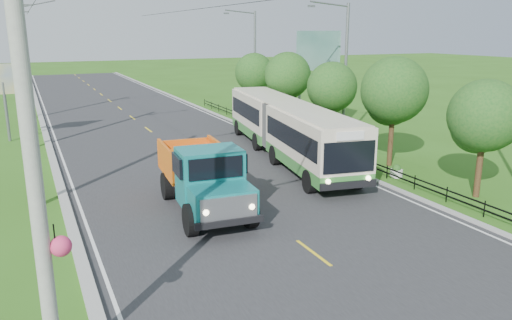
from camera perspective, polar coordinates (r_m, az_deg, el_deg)
ground at (r=17.24m, az=6.57°, el=-10.52°), size 240.00×240.00×0.00m
road at (r=35.03m, az=-10.71°, el=2.29°), size 14.00×120.00×0.02m
curb_left at (r=34.03m, az=-22.52°, el=1.18°), size 0.40×120.00×0.15m
curb_right at (r=37.37m, az=-0.04°, el=3.37°), size 0.30×120.00×0.10m
edge_line_left at (r=34.07m, az=-21.59°, el=1.19°), size 0.12×120.00×0.00m
edge_line_right at (r=37.17m, az=-0.74°, el=3.27°), size 0.12×120.00×0.00m
centre_dash at (r=17.23m, az=6.57°, el=-10.46°), size 0.12×2.20×0.00m
railing_right at (r=32.51m, az=5.79°, el=2.06°), size 0.04×40.00×0.60m
pole_nearest at (r=10.51m, az=-23.93°, el=0.42°), size 3.51×0.44×10.00m
pole_near at (r=22.35m, az=-24.96°, el=7.59°), size 3.51×0.32×10.00m
pole_mid at (r=34.32m, az=-25.22°, el=9.52°), size 3.51×0.32×10.00m
pole_far at (r=46.30m, az=-25.34°, el=10.46°), size 3.51×0.32×10.00m
tree_second at (r=24.10m, az=24.51°, el=4.25°), size 3.18×3.26×5.30m
tree_third at (r=28.25m, az=15.39°, el=7.32°), size 3.60×3.62×6.00m
tree_fourth at (r=33.07m, az=8.61°, el=7.95°), size 3.24×3.31×5.40m
tree_fifth at (r=38.16m, az=3.61°, el=9.35°), size 3.48×3.52×5.80m
tree_back at (r=43.53m, az=-0.22°, el=9.74°), size 3.30×3.36×5.50m
streetlight_mid at (r=33.27m, az=9.98°, el=10.22°), size 3.02×0.20×9.07m
streetlight_far at (r=45.45m, az=-0.31°, el=11.53°), size 3.02×0.20×9.07m
planter_near at (r=26.55m, az=15.74°, el=-1.30°), size 0.64×0.64×0.67m
planter_mid at (r=32.82m, az=6.69°, el=2.12°), size 0.64×0.64×0.67m
planter_far at (r=39.71m, az=0.64°, el=4.38°), size 0.64×0.64×0.67m
billboard_left at (r=37.42m, az=-26.95°, el=7.74°), size 3.00×0.20×5.20m
billboard_right at (r=39.16m, az=6.95°, el=11.59°), size 0.24×6.00×7.30m
bus at (r=29.37m, az=3.50°, el=4.00°), size 5.29×16.79×3.20m
dump_truck at (r=20.56m, az=-6.00°, el=-1.52°), size 3.09×6.98×2.86m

